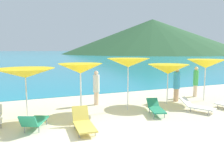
{
  "coord_description": "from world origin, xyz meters",
  "views": [
    {
      "loc": [
        -2.51,
        -6.14,
        2.74
      ],
      "look_at": [
        1.55,
        3.37,
        1.2
      ],
      "focal_mm": 37.12,
      "sensor_mm": 36.0,
      "label": 1
    }
  ],
  "objects_px": {
    "umbrella_6": "(206,64)",
    "lounge_chair_2": "(83,123)",
    "beachgoer_1": "(177,84)",
    "beachgoer_3": "(196,81)",
    "lounge_chair_6": "(34,121)",
    "lounge_chair_8": "(197,106)",
    "umbrella_2": "(25,73)",
    "umbrella_3": "(80,69)",
    "umbrella_5": "(168,69)",
    "umbrella_4": "(128,63)",
    "lounge_chair_3": "(156,108)",
    "beachgoer_2": "(96,87)"
  },
  "relations": [
    {
      "from": "lounge_chair_3",
      "to": "beachgoer_1",
      "type": "relative_size",
      "value": 0.9
    },
    {
      "from": "beachgoer_1",
      "to": "beachgoer_3",
      "type": "bearing_deg",
      "value": -16.92
    },
    {
      "from": "umbrella_6",
      "to": "beachgoer_1",
      "type": "distance_m",
      "value": 1.87
    },
    {
      "from": "lounge_chair_3",
      "to": "lounge_chair_8",
      "type": "relative_size",
      "value": 1.02
    },
    {
      "from": "lounge_chair_8",
      "to": "beachgoer_1",
      "type": "height_order",
      "value": "beachgoer_1"
    },
    {
      "from": "umbrella_5",
      "to": "lounge_chair_6",
      "type": "height_order",
      "value": "umbrella_5"
    },
    {
      "from": "umbrella_6",
      "to": "umbrella_4",
      "type": "bearing_deg",
      "value": -177.79
    },
    {
      "from": "umbrella_2",
      "to": "umbrella_6",
      "type": "xyz_separation_m",
      "value": [
        8.98,
        -0.3,
        0.17
      ]
    },
    {
      "from": "lounge_chair_6",
      "to": "umbrella_4",
      "type": "bearing_deg",
      "value": -140.55
    },
    {
      "from": "umbrella_6",
      "to": "beachgoer_2",
      "type": "bearing_deg",
      "value": 166.18
    },
    {
      "from": "umbrella_2",
      "to": "umbrella_3",
      "type": "distance_m",
      "value": 2.19
    },
    {
      "from": "umbrella_5",
      "to": "lounge_chair_8",
      "type": "relative_size",
      "value": 1.4
    },
    {
      "from": "umbrella_6",
      "to": "lounge_chair_2",
      "type": "relative_size",
      "value": 1.38
    },
    {
      "from": "umbrella_4",
      "to": "lounge_chair_3",
      "type": "height_order",
      "value": "umbrella_4"
    },
    {
      "from": "umbrella_3",
      "to": "beachgoer_2",
      "type": "height_order",
      "value": "umbrella_3"
    },
    {
      "from": "umbrella_3",
      "to": "lounge_chair_6",
      "type": "relative_size",
      "value": 1.41
    },
    {
      "from": "umbrella_3",
      "to": "beachgoer_2",
      "type": "relative_size",
      "value": 1.29
    },
    {
      "from": "umbrella_3",
      "to": "umbrella_5",
      "type": "distance_m",
      "value": 4.7
    },
    {
      "from": "lounge_chair_2",
      "to": "umbrella_2",
      "type": "bearing_deg",
      "value": 131.52
    },
    {
      "from": "umbrella_3",
      "to": "lounge_chair_3",
      "type": "relative_size",
      "value": 1.37
    },
    {
      "from": "umbrella_2",
      "to": "beachgoer_2",
      "type": "xyz_separation_m",
      "value": [
        3.32,
        1.09,
        -0.92
      ]
    },
    {
      "from": "beachgoer_3",
      "to": "umbrella_2",
      "type": "bearing_deg",
      "value": 88.14
    },
    {
      "from": "lounge_chair_2",
      "to": "beachgoer_1",
      "type": "relative_size",
      "value": 0.9
    },
    {
      "from": "umbrella_4",
      "to": "beachgoer_2",
      "type": "relative_size",
      "value": 1.38
    },
    {
      "from": "beachgoer_3",
      "to": "beachgoer_1",
      "type": "bearing_deg",
      "value": 100.32
    },
    {
      "from": "lounge_chair_8",
      "to": "umbrella_4",
      "type": "bearing_deg",
      "value": 124.91
    },
    {
      "from": "umbrella_5",
      "to": "lounge_chair_6",
      "type": "xyz_separation_m",
      "value": [
        -6.48,
        -1.31,
        -1.47
      ]
    },
    {
      "from": "lounge_chair_2",
      "to": "lounge_chair_6",
      "type": "relative_size",
      "value": 1.03
    },
    {
      "from": "umbrella_2",
      "to": "umbrella_6",
      "type": "distance_m",
      "value": 8.99
    },
    {
      "from": "umbrella_4",
      "to": "lounge_chair_3",
      "type": "relative_size",
      "value": 1.47
    },
    {
      "from": "beachgoer_1",
      "to": "beachgoer_2",
      "type": "height_order",
      "value": "beachgoer_1"
    },
    {
      "from": "umbrella_6",
      "to": "beachgoer_2",
      "type": "distance_m",
      "value": 5.93
    },
    {
      "from": "umbrella_6",
      "to": "beachgoer_3",
      "type": "distance_m",
      "value": 1.5
    },
    {
      "from": "lounge_chair_6",
      "to": "beachgoer_2",
      "type": "height_order",
      "value": "beachgoer_2"
    },
    {
      "from": "umbrella_4",
      "to": "lounge_chair_8",
      "type": "distance_m",
      "value": 3.63
    },
    {
      "from": "lounge_chair_3",
      "to": "beachgoer_2",
      "type": "distance_m",
      "value": 3.22
    },
    {
      "from": "beachgoer_3",
      "to": "lounge_chair_2",
      "type": "bearing_deg",
      "value": 105.02
    },
    {
      "from": "umbrella_6",
      "to": "beachgoer_3",
      "type": "xyz_separation_m",
      "value": [
        0.34,
        1.02,
        -1.04
      ]
    },
    {
      "from": "beachgoer_3",
      "to": "lounge_chair_3",
      "type": "bearing_deg",
      "value": 111.66
    },
    {
      "from": "beachgoer_2",
      "to": "beachgoer_1",
      "type": "bearing_deg",
      "value": -109.03
    },
    {
      "from": "umbrella_5",
      "to": "lounge_chair_6",
      "type": "bearing_deg",
      "value": -168.54
    },
    {
      "from": "lounge_chair_2",
      "to": "lounge_chair_8",
      "type": "xyz_separation_m",
      "value": [
        5.35,
        0.37,
        -0.02
      ]
    },
    {
      "from": "beachgoer_2",
      "to": "beachgoer_3",
      "type": "xyz_separation_m",
      "value": [
        6.0,
        -0.37,
        0.04
      ]
    },
    {
      "from": "umbrella_4",
      "to": "beachgoer_1",
      "type": "height_order",
      "value": "umbrella_4"
    },
    {
      "from": "umbrella_2",
      "to": "lounge_chair_6",
      "type": "relative_size",
      "value": 1.47
    },
    {
      "from": "umbrella_3",
      "to": "umbrella_4",
      "type": "distance_m",
      "value": 2.35
    },
    {
      "from": "lounge_chair_3",
      "to": "lounge_chair_6",
      "type": "xyz_separation_m",
      "value": [
        -4.95,
        -0.03,
        0.03
      ]
    },
    {
      "from": "umbrella_2",
      "to": "umbrella_3",
      "type": "height_order",
      "value": "umbrella_3"
    },
    {
      "from": "umbrella_2",
      "to": "umbrella_5",
      "type": "bearing_deg",
      "value": -2.14
    },
    {
      "from": "lounge_chair_6",
      "to": "lounge_chair_8",
      "type": "height_order",
      "value": "lounge_chair_6"
    }
  ]
}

